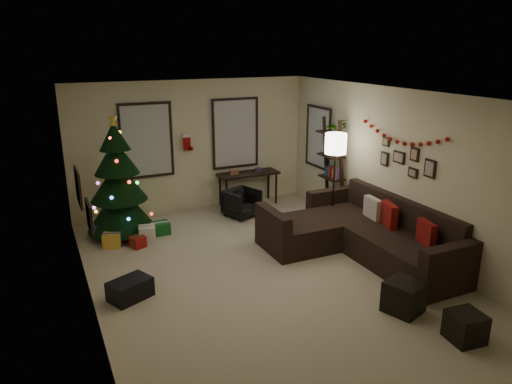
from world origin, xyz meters
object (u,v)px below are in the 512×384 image
sofa (361,236)px  bookshelf (333,171)px  desk (248,176)px  desk_chair (242,203)px  christmas_tree (118,186)px

sofa → bookshelf: (0.50, 1.66, 0.67)m
sofa → bookshelf: bearing=73.2°
desk → sofa: bearing=-78.2°
desk → desk_chair: 0.86m
christmas_tree → bookshelf: bearing=-12.5°
christmas_tree → desk: 2.91m
desk_chair → bookshelf: size_ratio=0.28×
christmas_tree → desk_chair: christmas_tree is taller
christmas_tree → desk: size_ratio=1.71×
sofa → desk_chair: 2.73m
sofa → desk: bearing=101.8°
desk_chair → bookshelf: 1.93m
sofa → desk: 3.23m
desk_chair → bookshelf: bearing=-48.4°
christmas_tree → bookshelf: christmas_tree is taller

